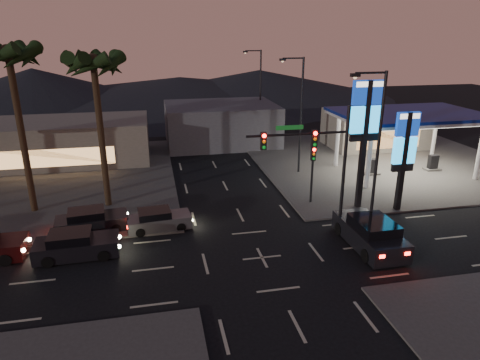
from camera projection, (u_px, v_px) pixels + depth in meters
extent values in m
plane|color=black|center=(262.00, 258.00, 23.95)|extent=(140.00, 140.00, 0.00)
cube|color=#47443F|center=(379.00, 160.00, 41.80)|extent=(24.00, 24.00, 0.12)
cube|color=#47443F|center=(28.00, 182.00, 35.62)|extent=(24.00, 24.00, 0.12)
cylinder|color=silver|center=(369.00, 159.00, 33.56)|extent=(0.36, 0.36, 5.00)
cylinder|color=silver|center=(480.00, 152.00, 35.49)|extent=(0.36, 0.36, 5.00)
cylinder|color=silver|center=(337.00, 141.00, 39.10)|extent=(0.36, 0.36, 5.00)
cylinder|color=silver|center=(435.00, 136.00, 41.03)|extent=(0.36, 0.36, 5.00)
cube|color=silver|center=(409.00, 115.00, 36.40)|extent=(12.00, 8.00, 0.50)
cube|color=white|center=(409.00, 119.00, 36.50)|extent=(11.60, 7.60, 0.06)
cube|color=navy|center=(409.00, 114.00, 36.35)|extent=(12.20, 8.20, 0.25)
cube|color=black|center=(372.00, 167.00, 37.28)|extent=(0.80, 0.50, 1.40)
cube|color=black|center=(433.00, 163.00, 38.44)|extent=(0.80, 0.50, 1.40)
cube|color=#726B5B|center=(375.00, 129.00, 46.16)|extent=(10.00, 6.00, 4.00)
cube|color=black|center=(363.00, 147.00, 29.18)|extent=(0.35, 0.35, 9.00)
cube|color=navy|center=(369.00, 92.00, 27.96)|extent=(2.20, 0.30, 1.60)
cube|color=white|center=(369.00, 84.00, 27.78)|extent=(1.98, 0.32, 0.35)
cube|color=#19A1F5|center=(366.00, 120.00, 28.55)|extent=(2.20, 0.30, 1.80)
cube|color=black|center=(364.00, 137.00, 28.95)|extent=(2.09, 0.28, 0.50)
cube|color=black|center=(403.00, 163.00, 29.07)|extent=(0.35, 0.35, 7.00)
cube|color=navy|center=(408.00, 124.00, 28.18)|extent=(1.60, 0.30, 1.60)
cube|color=white|center=(409.00, 116.00, 28.00)|extent=(1.44, 0.32, 0.35)
cube|color=#19A1F5|center=(404.00, 150.00, 28.77)|extent=(1.60, 0.30, 1.80)
cube|color=black|center=(402.00, 167.00, 29.17)|extent=(1.52, 0.28, 0.50)
cylinder|color=black|center=(344.00, 173.00, 25.53)|extent=(0.20, 0.20, 8.00)
cylinder|color=black|center=(298.00, 134.00, 24.13)|extent=(6.00, 0.14, 0.14)
cube|color=#0C3F14|center=(290.00, 128.00, 23.90)|extent=(1.60, 0.05, 0.25)
cube|color=black|center=(314.00, 138.00, 24.42)|extent=(0.32, 0.25, 1.00)
sphere|color=#FF0C07|center=(316.00, 133.00, 24.17)|extent=(0.22, 0.22, 0.22)
sphere|color=orange|center=(315.00, 139.00, 24.28)|extent=(0.20, 0.20, 0.20)
sphere|color=#0CB226|center=(315.00, 145.00, 24.39)|extent=(0.20, 0.20, 0.20)
cube|color=black|center=(263.00, 141.00, 23.84)|extent=(0.32, 0.25, 1.00)
sphere|color=#FF0C07|center=(264.00, 136.00, 23.59)|extent=(0.22, 0.22, 0.22)
sphere|color=orange|center=(264.00, 142.00, 23.70)|extent=(0.20, 0.20, 0.20)
sphere|color=#0CB226|center=(264.00, 147.00, 23.81)|extent=(0.20, 0.20, 0.20)
cylinder|color=black|center=(312.00, 178.00, 30.81)|extent=(0.16, 0.16, 4.00)
cube|color=black|center=(313.00, 154.00, 30.22)|extent=(0.32, 0.25, 1.00)
sphere|color=#FF0C07|center=(314.00, 150.00, 29.97)|extent=(0.22, 0.22, 0.22)
sphere|color=orange|center=(314.00, 154.00, 30.08)|extent=(0.20, 0.20, 0.20)
sphere|color=#0CB226|center=(314.00, 159.00, 30.19)|extent=(0.20, 0.20, 0.20)
cylinder|color=black|center=(377.00, 160.00, 24.57)|extent=(0.18, 0.18, 10.00)
cylinder|color=black|center=(371.00, 73.00, 22.78)|extent=(1.80, 0.12, 0.12)
cube|color=black|center=(355.00, 75.00, 22.63)|extent=(0.50, 0.25, 0.18)
sphere|color=#FFCC8C|center=(355.00, 77.00, 22.67)|extent=(0.20, 0.20, 0.20)
cylinder|color=black|center=(301.00, 117.00, 36.58)|extent=(0.18, 0.18, 10.00)
cylinder|color=black|center=(293.00, 58.00, 34.79)|extent=(1.80, 0.12, 0.12)
cube|color=black|center=(283.00, 60.00, 34.64)|extent=(0.50, 0.25, 0.18)
sphere|color=#FFCC8C|center=(283.00, 61.00, 34.68)|extent=(0.20, 0.20, 0.20)
cylinder|color=black|center=(260.00, 95.00, 49.51)|extent=(0.18, 0.18, 10.00)
cylinder|color=black|center=(253.00, 51.00, 47.72)|extent=(1.80, 0.12, 0.12)
cube|color=black|center=(245.00, 52.00, 47.58)|extent=(0.50, 0.25, 0.18)
sphere|color=#FFCC8C|center=(245.00, 53.00, 47.62)|extent=(0.20, 0.20, 0.20)
cylinder|color=black|center=(101.00, 137.00, 29.30)|extent=(0.44, 0.44, 10.20)
sphere|color=black|center=(93.00, 60.00, 27.61)|extent=(0.90, 0.90, 0.90)
cone|color=black|center=(114.00, 65.00, 27.96)|extent=(0.90, 2.74, 1.91)
cone|color=black|center=(109.00, 64.00, 28.74)|extent=(2.57, 2.57, 1.91)
cone|color=black|center=(96.00, 64.00, 28.91)|extent=(2.74, 0.90, 1.91)
cone|color=black|center=(81.00, 64.00, 28.39)|extent=(2.57, 2.57, 1.91)
cone|color=black|center=(72.00, 66.00, 27.46)|extent=(0.90, 2.74, 1.91)
cone|color=black|center=(76.00, 67.00, 26.69)|extent=(2.57, 2.57, 1.91)
cone|color=black|center=(91.00, 67.00, 26.51)|extent=(2.74, 0.90, 1.91)
cone|color=black|center=(107.00, 66.00, 27.04)|extent=(2.57, 2.57, 1.91)
cylinder|color=black|center=(22.00, 137.00, 28.24)|extent=(0.44, 0.44, 10.80)
sphere|color=black|center=(7.00, 52.00, 26.45)|extent=(0.90, 0.90, 0.90)
cone|color=black|center=(31.00, 56.00, 26.80)|extent=(0.90, 2.74, 1.91)
cone|color=black|center=(28.00, 56.00, 27.58)|extent=(2.57, 2.57, 1.91)
cone|color=black|center=(14.00, 55.00, 27.75)|extent=(2.74, 0.90, 1.91)
cone|color=black|center=(2.00, 58.00, 25.35)|extent=(2.74, 0.90, 1.91)
cone|color=black|center=(20.00, 57.00, 25.88)|extent=(2.57, 2.57, 1.91)
cube|color=#726B5B|center=(63.00, 141.00, 40.91)|extent=(16.00, 8.00, 4.00)
cube|color=#4C4C51|center=(221.00, 124.00, 47.63)|extent=(12.00, 9.00, 4.40)
cone|color=black|center=(34.00, 86.00, 73.56)|extent=(40.00, 40.00, 6.00)
cone|color=black|center=(259.00, 83.00, 81.45)|extent=(50.00, 50.00, 5.00)
cone|color=black|center=(180.00, 88.00, 78.72)|extent=(60.00, 60.00, 4.00)
cube|color=black|center=(77.00, 247.00, 23.92)|extent=(4.58, 2.05, 0.92)
cube|color=black|center=(70.00, 238.00, 23.65)|extent=(2.32, 1.82, 0.67)
cylinder|color=black|center=(105.00, 241.00, 25.12)|extent=(0.66, 0.27, 0.66)
cylinder|color=black|center=(104.00, 255.00, 23.52)|extent=(0.66, 0.27, 0.66)
cylinder|color=black|center=(53.00, 247.00, 24.47)|extent=(0.66, 0.27, 0.66)
cylinder|color=black|center=(48.00, 262.00, 22.87)|extent=(0.66, 0.27, 0.66)
sphere|color=#FFF2BF|center=(119.00, 237.00, 24.97)|extent=(0.23, 0.23, 0.23)
sphere|color=#FFF2BF|center=(119.00, 247.00, 23.84)|extent=(0.23, 0.23, 0.23)
cube|color=#FF140A|center=(36.00, 244.00, 23.92)|extent=(0.09, 0.26, 0.14)
cube|color=#FF140A|center=(31.00, 255.00, 22.80)|extent=(0.09, 0.26, 0.14)
cylinder|color=black|center=(15.00, 244.00, 24.74)|extent=(0.70, 0.27, 0.70)
cylinder|color=black|center=(6.00, 260.00, 23.03)|extent=(0.70, 0.27, 0.70)
sphere|color=#FFF2BF|center=(29.00, 240.00, 24.56)|extent=(0.24, 0.24, 0.24)
sphere|color=#FFF2BF|center=(23.00, 250.00, 23.35)|extent=(0.24, 0.24, 0.24)
cube|color=#555558|center=(159.00, 222.00, 27.26)|extent=(4.12, 2.04, 0.81)
cube|color=black|center=(154.00, 214.00, 27.01)|extent=(2.12, 1.72, 0.59)
cylinder|color=black|center=(177.00, 218.00, 28.38)|extent=(0.60, 0.27, 0.58)
cylinder|color=black|center=(181.00, 227.00, 26.99)|extent=(0.60, 0.27, 0.58)
cylinder|color=black|center=(138.00, 222.00, 27.67)|extent=(0.60, 0.27, 0.58)
cylinder|color=black|center=(140.00, 232.00, 26.29)|extent=(0.60, 0.27, 0.58)
sphere|color=#FFF2BF|center=(188.00, 214.00, 28.29)|extent=(0.20, 0.20, 0.20)
sphere|color=#FFF2BF|center=(192.00, 220.00, 27.31)|extent=(0.20, 0.20, 0.20)
cube|color=#FF140A|center=(127.00, 220.00, 27.15)|extent=(0.09, 0.23, 0.13)
cube|color=#FF140A|center=(128.00, 227.00, 26.18)|extent=(0.09, 0.23, 0.13)
cube|color=black|center=(92.00, 223.00, 27.00)|extent=(4.53, 2.30, 0.89)
cube|color=black|center=(86.00, 215.00, 26.71)|extent=(2.35, 1.91, 0.64)
cylinder|color=black|center=(115.00, 218.00, 28.23)|extent=(0.66, 0.31, 0.63)
cylinder|color=black|center=(116.00, 229.00, 26.73)|extent=(0.66, 0.31, 0.63)
cylinder|color=black|center=(70.00, 224.00, 27.42)|extent=(0.66, 0.31, 0.63)
cylinder|color=black|center=(69.00, 235.00, 25.91)|extent=(0.66, 0.31, 0.63)
sphere|color=#FFF2BF|center=(127.00, 214.00, 28.15)|extent=(0.22, 0.22, 0.22)
sphere|color=#FFF2BF|center=(128.00, 221.00, 27.08)|extent=(0.22, 0.22, 0.22)
cube|color=#FF140A|center=(56.00, 221.00, 26.84)|extent=(0.11, 0.25, 0.14)
cube|color=#FF140A|center=(54.00, 229.00, 25.77)|extent=(0.11, 0.25, 0.14)
cube|color=black|center=(369.00, 235.00, 25.05)|extent=(2.33, 5.43, 1.11)
cube|color=black|center=(374.00, 227.00, 24.47)|extent=(2.12, 2.73, 0.80)
cylinder|color=black|center=(340.00, 229.00, 26.52)|extent=(0.30, 0.79, 0.79)
cylinder|color=black|center=(370.00, 226.00, 26.94)|extent=(0.30, 0.79, 0.79)
cylinder|color=black|center=(367.00, 256.00, 23.35)|extent=(0.30, 0.79, 0.79)
cylinder|color=black|center=(401.00, 252.00, 23.77)|extent=(0.30, 0.79, 0.79)
cube|color=#FF140A|center=(382.00, 256.00, 22.35)|extent=(0.31, 0.10, 0.17)
cube|color=#FF140A|center=(407.00, 253.00, 22.65)|extent=(0.31, 0.10, 0.17)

